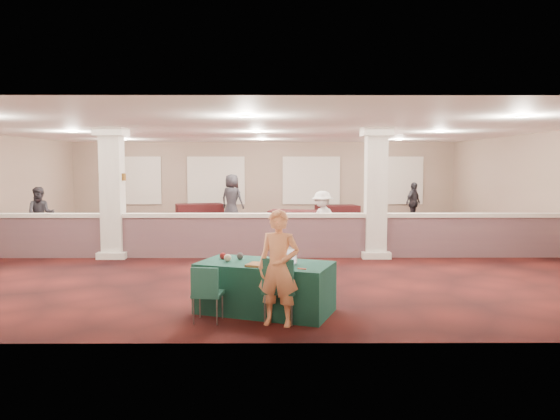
{
  "coord_description": "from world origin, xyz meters",
  "views": [
    {
      "loc": [
        0.56,
        -14.95,
        2.36
      ],
      "look_at": [
        0.63,
        -2.0,
        1.23
      ],
      "focal_mm": 35.0,
      "sensor_mm": 36.0,
      "label": 1
    }
  ],
  "objects_px": {
    "conf_chair_side": "(207,289)",
    "attendee_a": "(41,214)",
    "near_table": "(265,287)",
    "attendee_d": "(232,199)",
    "far_table_front_left": "(53,226)",
    "far_table_back_left": "(200,213)",
    "far_table_back_center": "(297,222)",
    "far_table_back_right": "(337,214)",
    "woman": "(279,268)",
    "conf_chair_main": "(280,284)",
    "far_table_front_center": "(299,224)",
    "attendee_c": "(413,203)",
    "far_table_front_right": "(363,228)",
    "attendee_b": "(322,220)"
  },
  "relations": [
    {
      "from": "far_table_front_right",
      "to": "attendee_d",
      "type": "bearing_deg",
      "value": 133.85
    },
    {
      "from": "attendee_c",
      "to": "conf_chair_main",
      "type": "bearing_deg",
      "value": -157.56
    },
    {
      "from": "far_table_back_left",
      "to": "far_table_front_left",
      "type": "bearing_deg",
      "value": -132.69
    },
    {
      "from": "conf_chair_main",
      "to": "far_table_front_right",
      "type": "relative_size",
      "value": 0.52
    },
    {
      "from": "near_table",
      "to": "woman",
      "type": "distance_m",
      "value": 0.86
    },
    {
      "from": "far_table_front_left",
      "to": "far_table_back_left",
      "type": "relative_size",
      "value": 0.95
    },
    {
      "from": "far_table_back_left",
      "to": "far_table_back_right",
      "type": "distance_m",
      "value": 5.45
    },
    {
      "from": "far_table_front_center",
      "to": "attendee_a",
      "type": "height_order",
      "value": "attendee_a"
    },
    {
      "from": "far_table_back_left",
      "to": "far_table_back_center",
      "type": "xyz_separation_m",
      "value": [
        3.73,
        -3.3,
        0.01
      ]
    },
    {
      "from": "conf_chair_side",
      "to": "woman",
      "type": "bearing_deg",
      "value": 0.75
    },
    {
      "from": "far_table_back_left",
      "to": "attendee_b",
      "type": "bearing_deg",
      "value": -56.44
    },
    {
      "from": "attendee_b",
      "to": "far_table_back_left",
      "type": "bearing_deg",
      "value": 168.99
    },
    {
      "from": "far_table_front_center",
      "to": "far_table_back_right",
      "type": "relative_size",
      "value": 1.0
    },
    {
      "from": "near_table",
      "to": "conf_chair_side",
      "type": "height_order",
      "value": "conf_chair_side"
    },
    {
      "from": "far_table_back_center",
      "to": "attendee_c",
      "type": "distance_m",
      "value": 5.4
    },
    {
      "from": "attendee_b",
      "to": "far_table_front_left",
      "type": "bearing_deg",
      "value": -149.16
    },
    {
      "from": "far_table_back_right",
      "to": "attendee_a",
      "type": "xyz_separation_m",
      "value": [
        -9.43,
        -5.28,
        0.49
      ]
    },
    {
      "from": "conf_chair_main",
      "to": "woman",
      "type": "xyz_separation_m",
      "value": [
        -0.02,
        -0.11,
        0.27
      ]
    },
    {
      "from": "near_table",
      "to": "far_table_front_left",
      "type": "distance_m",
      "value": 11.06
    },
    {
      "from": "far_table_front_left",
      "to": "far_table_back_center",
      "type": "height_order",
      "value": "far_table_back_center"
    },
    {
      "from": "far_table_front_center",
      "to": "attendee_a",
      "type": "distance_m",
      "value": 7.98
    },
    {
      "from": "attendee_d",
      "to": "far_table_front_left",
      "type": "bearing_deg",
      "value": 62.2
    },
    {
      "from": "conf_chair_side",
      "to": "far_table_front_center",
      "type": "relative_size",
      "value": 0.51
    },
    {
      "from": "conf_chair_main",
      "to": "far_table_front_left",
      "type": "relative_size",
      "value": 0.57
    },
    {
      "from": "attendee_c",
      "to": "attendee_d",
      "type": "xyz_separation_m",
      "value": [
        -6.99,
        -0.2,
        0.16
      ]
    },
    {
      "from": "conf_chair_side",
      "to": "attendee_a",
      "type": "distance_m",
      "value": 10.24
    },
    {
      "from": "near_table",
      "to": "attendee_d",
      "type": "xyz_separation_m",
      "value": [
        -1.53,
        12.3,
        0.56
      ]
    },
    {
      "from": "conf_chair_side",
      "to": "attendee_a",
      "type": "xyz_separation_m",
      "value": [
        -6.0,
        8.3,
        0.32
      ]
    },
    {
      "from": "conf_chair_main",
      "to": "woman",
      "type": "height_order",
      "value": "woman"
    },
    {
      "from": "far_table_back_center",
      "to": "far_table_back_right",
      "type": "bearing_deg",
      "value": 62.4
    },
    {
      "from": "near_table",
      "to": "attendee_d",
      "type": "bearing_deg",
      "value": 117.19
    },
    {
      "from": "far_table_back_center",
      "to": "far_table_back_right",
      "type": "height_order",
      "value": "far_table_back_center"
    },
    {
      "from": "far_table_back_right",
      "to": "woman",
      "type": "bearing_deg",
      "value": -99.81
    },
    {
      "from": "far_table_front_left",
      "to": "far_table_back_left",
      "type": "xyz_separation_m",
      "value": [
        4.0,
        4.34,
        0.02
      ]
    },
    {
      "from": "conf_chair_main",
      "to": "attendee_c",
      "type": "height_order",
      "value": "attendee_c"
    },
    {
      "from": "far_table_front_left",
      "to": "attendee_a",
      "type": "xyz_separation_m",
      "value": [
        0.03,
        -0.95,
        0.47
      ]
    },
    {
      "from": "far_table_back_center",
      "to": "far_table_front_center",
      "type": "bearing_deg",
      "value": -72.01
    },
    {
      "from": "conf_chair_side",
      "to": "far_table_back_right",
      "type": "relative_size",
      "value": 0.52
    },
    {
      "from": "conf_chair_side",
      "to": "far_table_back_left",
      "type": "bearing_deg",
      "value": 105.73
    },
    {
      "from": "attendee_d",
      "to": "far_table_front_center",
      "type": "bearing_deg",
      "value": 159.15
    },
    {
      "from": "conf_chair_side",
      "to": "attendee_d",
      "type": "height_order",
      "value": "attendee_d"
    },
    {
      "from": "far_table_back_left",
      "to": "attendee_a",
      "type": "height_order",
      "value": "attendee_a"
    },
    {
      "from": "attendee_a",
      "to": "far_table_back_center",
      "type": "bearing_deg",
      "value": -2.79
    },
    {
      "from": "woman",
      "to": "far_table_front_center",
      "type": "xyz_separation_m",
      "value": [
        0.71,
        10.2,
        -0.51
      ]
    },
    {
      "from": "conf_chair_main",
      "to": "far_table_back_right",
      "type": "relative_size",
      "value": 0.6
    },
    {
      "from": "woman",
      "to": "far_table_front_right",
      "type": "xyz_separation_m",
      "value": [
        2.55,
        8.53,
        -0.46
      ]
    },
    {
      "from": "conf_chair_main",
      "to": "far_table_front_left",
      "type": "distance_m",
      "value": 11.67
    },
    {
      "from": "far_table_back_left",
      "to": "far_table_back_center",
      "type": "distance_m",
      "value": 4.98
    },
    {
      "from": "far_table_front_left",
      "to": "attendee_c",
      "type": "bearing_deg",
      "value": 17.29
    },
    {
      "from": "far_table_front_right",
      "to": "conf_chair_side",
      "type": "bearing_deg",
      "value": -113.24
    }
  ]
}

